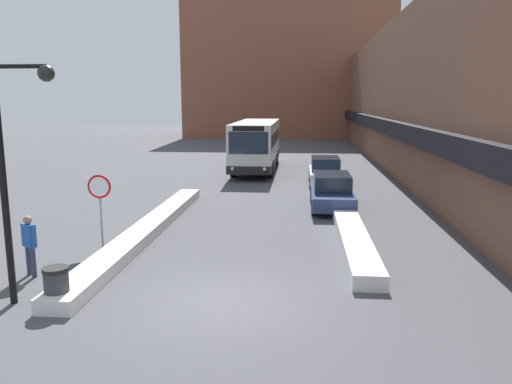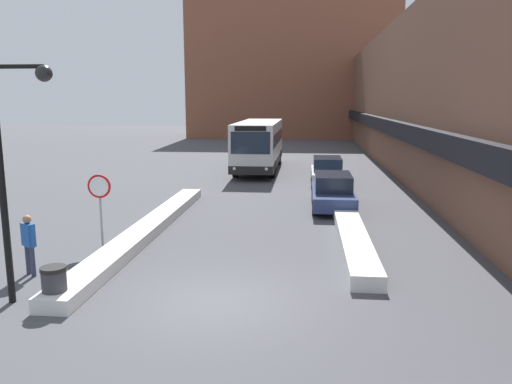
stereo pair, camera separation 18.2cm
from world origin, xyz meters
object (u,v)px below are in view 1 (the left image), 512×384
(parked_car_front, at_px, (332,191))
(pedestrian, at_px, (29,240))
(trash_bin, at_px, (57,287))
(city_bus, at_px, (257,144))
(stop_sign, at_px, (100,195))
(parked_car_middle, at_px, (325,171))
(street_lamp, at_px, (14,155))

(parked_car_front, distance_m, pedestrian, 12.83)
(pedestrian, xyz_separation_m, trash_bin, (1.69, -1.92, -0.53))
(city_bus, xyz_separation_m, parked_car_front, (4.39, -11.83, -1.04))
(pedestrian, bearing_deg, stop_sign, 107.97)
(pedestrian, bearing_deg, parked_car_middle, 97.15)
(stop_sign, height_order, street_lamp, street_lamp)
(city_bus, bearing_deg, parked_car_middle, -51.27)
(city_bus, bearing_deg, trash_bin, -96.21)
(pedestrian, height_order, trash_bin, pedestrian)
(street_lamp, distance_m, trash_bin, 3.14)
(city_bus, height_order, stop_sign, city_bus)
(parked_car_front, relative_size, parked_car_middle, 1.03)
(trash_bin, bearing_deg, pedestrian, 131.40)
(parked_car_front, distance_m, street_lamp, 13.97)
(stop_sign, bearing_deg, city_bus, 79.80)
(city_bus, height_order, parked_car_front, city_bus)
(trash_bin, bearing_deg, parked_car_middle, 68.75)
(stop_sign, relative_size, trash_bin, 2.51)
(pedestrian, bearing_deg, trash_bin, -12.97)
(parked_car_front, height_order, pedestrian, pedestrian)
(city_bus, relative_size, stop_sign, 4.50)
(city_bus, distance_m, parked_car_middle, 7.09)
(stop_sign, relative_size, street_lamp, 0.43)
(street_lamp, bearing_deg, city_bus, 81.75)
(parked_car_front, bearing_deg, pedestrian, -132.14)
(parked_car_middle, relative_size, street_lamp, 0.80)
(pedestrian, relative_size, trash_bin, 1.77)
(stop_sign, distance_m, street_lamp, 4.87)
(stop_sign, xyz_separation_m, trash_bin, (0.82, -4.66, -1.26))
(city_bus, distance_m, pedestrian, 21.76)
(city_bus, bearing_deg, street_lamp, -98.25)
(city_bus, xyz_separation_m, trash_bin, (-2.53, -23.25, -1.31))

